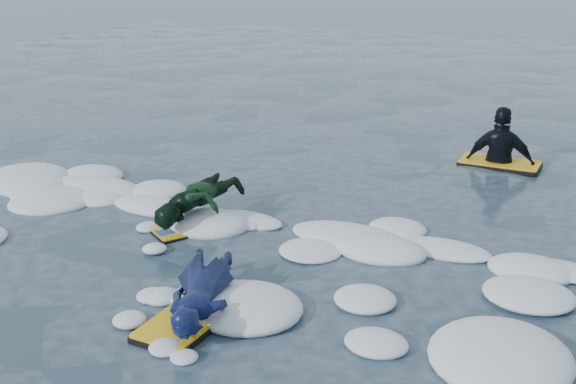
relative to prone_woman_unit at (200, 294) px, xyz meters
The scene contains 5 objects.
ground 0.96m from the prone_woman_unit, 135.11° to the left, with size 120.00×120.00×0.00m, color #1D3946.
foam_band 1.83m from the prone_woman_unit, 111.38° to the left, with size 12.00×3.10×0.30m, color white, non-canonical shape.
prone_woman_unit is the anchor object (origin of this frame).
prone_child_unit 2.17m from the prone_woman_unit, 122.30° to the left, with size 0.91×1.42×0.53m.
waiting_rider_unit 6.10m from the prone_woman_unit, 74.31° to the left, with size 1.19×0.67×1.77m.
Camera 1 is at (3.91, -5.62, 3.22)m, focal length 45.00 mm.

